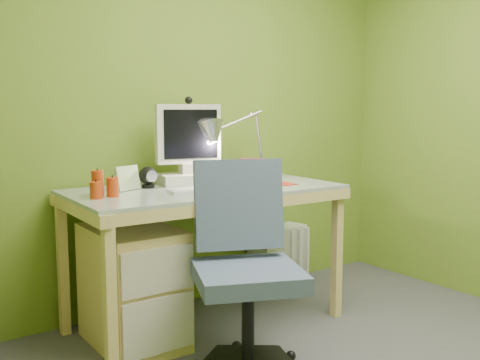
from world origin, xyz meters
TOP-DOWN VIEW (x-y plane):
  - wall_back at (0.00, 1.60)m, footprint 3.20×0.01m
  - desk at (-0.11, 1.18)m, footprint 1.51×0.78m
  - monitor at (-0.11, 1.36)m, footprint 0.45×0.32m
  - speaker_left at (-0.38, 1.34)m, footprint 0.10×0.10m
  - speaker_right at (0.16, 1.34)m, footprint 0.09×0.09m
  - keyboard at (-0.19, 1.04)m, footprint 0.41×0.19m
  - mousepad at (0.27, 1.04)m, footprint 0.24×0.17m
  - mouse at (0.27, 1.04)m, footprint 0.12×0.08m
  - amber_tumbler at (0.07, 1.10)m, footprint 0.09×0.09m
  - candle_cluster at (-0.71, 1.19)m, footprint 0.17×0.15m
  - photo_frame_red at (0.31, 1.30)m, footprint 0.14×0.09m
  - photo_frame_blue at (0.45, 1.34)m, footprint 0.12×0.09m
  - photo_frame_green at (-0.51, 1.32)m, footprint 0.15×0.07m
  - desk_lamp at (0.34, 1.36)m, footprint 0.60×0.33m
  - task_chair at (-0.26, 0.56)m, footprint 0.71×0.71m
  - radiator at (0.67, 1.48)m, footprint 0.44×0.24m

SIDE VIEW (x-z plane):
  - radiator at x=0.67m, z-range 0.00..0.42m
  - desk at x=-0.11m, z-range 0.00..0.80m
  - task_chair at x=-0.26m, z-range 0.00..0.98m
  - mousepad at x=0.27m, z-range 0.80..0.80m
  - keyboard at x=-0.19m, z-range 0.80..0.82m
  - mouse at x=0.27m, z-range 0.80..0.84m
  - amber_tumbler at x=0.07m, z-range 0.80..0.90m
  - photo_frame_blue at x=0.45m, z-range 0.80..0.91m
  - speaker_right at x=0.16m, z-range 0.80..0.91m
  - speaker_left at x=-0.38m, z-range 0.80..0.92m
  - candle_cluster at x=-0.71m, z-range 0.80..0.93m
  - photo_frame_red at x=0.31m, z-range 0.80..0.93m
  - photo_frame_green at x=-0.51m, z-range 0.80..0.93m
  - monitor at x=-0.11m, z-range 0.80..1.37m
  - desk_lamp at x=0.34m, z-range 0.80..1.40m
  - wall_back at x=0.00m, z-range 0.00..2.40m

